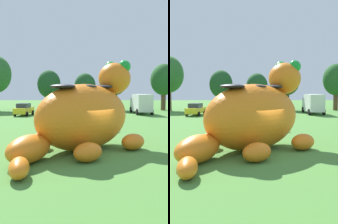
% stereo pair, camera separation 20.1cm
% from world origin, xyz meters
% --- Properties ---
extents(ground_plane, '(160.00, 160.00, 0.00)m').
position_xyz_m(ground_plane, '(0.00, 0.00, 0.00)').
color(ground_plane, '#4C8438').
extents(giant_inflatable_creature, '(8.14, 10.15, 5.57)m').
position_xyz_m(giant_inflatable_creature, '(-0.48, 0.85, 2.04)').
color(giant_inflatable_creature, orange).
rests_on(giant_inflatable_creature, ground).
extents(car_yellow, '(2.42, 4.32, 1.72)m').
position_xyz_m(car_yellow, '(-8.38, 22.98, 0.86)').
color(car_yellow, yellow).
rests_on(car_yellow, ground).
extents(car_white, '(2.18, 4.22, 1.72)m').
position_xyz_m(car_white, '(-5.11, 24.47, 0.86)').
color(car_white, white).
rests_on(car_white, ground).
extents(car_black, '(2.42, 4.32, 1.72)m').
position_xyz_m(car_black, '(-1.62, 23.46, 0.86)').
color(car_black, black).
rests_on(car_black, ground).
extents(car_silver, '(2.18, 4.22, 1.72)m').
position_xyz_m(car_silver, '(1.63, 22.96, 0.86)').
color(car_silver, '#B7BABF').
rests_on(car_silver, ground).
extents(box_truck, '(2.38, 6.41, 2.95)m').
position_xyz_m(box_truck, '(8.82, 25.29, 1.60)').
color(box_truck, silver).
rests_on(box_truck, ground).
extents(tree_centre_left, '(3.90, 3.90, 6.92)m').
position_xyz_m(tree_centre_left, '(-5.57, 30.62, 4.53)').
color(tree_centre_left, brown).
rests_on(tree_centre_left, ground).
extents(tree_centre, '(3.60, 3.60, 6.38)m').
position_xyz_m(tree_centre, '(0.49, 30.05, 4.18)').
color(tree_centre, brown).
rests_on(tree_centre, ground).
extents(tree_centre_right, '(4.62, 4.62, 8.21)m').
position_xyz_m(tree_centre_right, '(5.99, 33.34, 5.37)').
color(tree_centre_right, brown).
rests_on(tree_centre_right, ground).
extents(tree_mid_right, '(4.61, 4.61, 8.19)m').
position_xyz_m(tree_mid_right, '(14.47, 32.19, 5.36)').
color(tree_mid_right, brown).
rests_on(tree_mid_right, ground).
extents(spectator_near_inflatable, '(0.38, 0.26, 1.71)m').
position_xyz_m(spectator_near_inflatable, '(-2.24, 13.82, 0.85)').
color(spectator_near_inflatable, black).
rests_on(spectator_near_inflatable, ground).
extents(spectator_mid_field, '(0.38, 0.26, 1.71)m').
position_xyz_m(spectator_mid_field, '(-3.41, 11.11, 0.85)').
color(spectator_mid_field, '#726656').
rests_on(spectator_mid_field, ground).
extents(spectator_by_cars, '(0.38, 0.26, 1.71)m').
position_xyz_m(spectator_by_cars, '(-1.18, 7.53, 0.85)').
color(spectator_by_cars, black).
rests_on(spectator_by_cars, ground).
extents(spectator_wandering, '(0.38, 0.26, 1.71)m').
position_xyz_m(spectator_wandering, '(1.94, 8.68, 0.85)').
color(spectator_wandering, black).
rests_on(spectator_wandering, ground).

